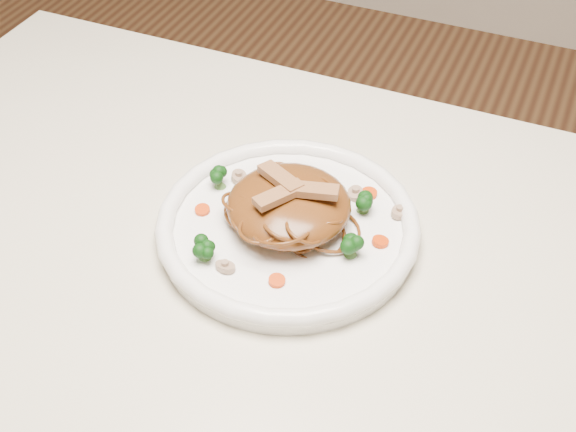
% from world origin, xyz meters
% --- Properties ---
extents(table, '(1.20, 0.80, 0.75)m').
position_xyz_m(table, '(0.00, 0.00, 0.65)').
color(table, beige).
rests_on(table, ground).
extents(plate, '(0.36, 0.36, 0.02)m').
position_xyz_m(plate, '(-0.02, 0.08, 0.76)').
color(plate, white).
rests_on(plate, table).
extents(noodle_mound, '(0.17, 0.17, 0.04)m').
position_xyz_m(noodle_mound, '(-0.03, 0.09, 0.79)').
color(noodle_mound, '#5D2F11').
rests_on(noodle_mound, plate).
extents(chicken_a, '(0.06, 0.03, 0.01)m').
position_xyz_m(chicken_a, '(-0.00, 0.09, 0.82)').
color(chicken_a, '#9F724B').
rests_on(chicken_a, noodle_mound).
extents(chicken_b, '(0.06, 0.05, 0.01)m').
position_xyz_m(chicken_b, '(-0.04, 0.09, 0.82)').
color(chicken_b, '#9F724B').
rests_on(chicken_b, noodle_mound).
extents(chicken_c, '(0.05, 0.06, 0.01)m').
position_xyz_m(chicken_c, '(-0.03, 0.07, 0.82)').
color(chicken_c, '#9F724B').
rests_on(chicken_c, noodle_mound).
extents(broccoli_0, '(0.03, 0.03, 0.03)m').
position_xyz_m(broccoli_0, '(0.04, 0.13, 0.78)').
color(broccoli_0, '#0C390B').
rests_on(broccoli_0, plate).
extents(broccoli_1, '(0.03, 0.03, 0.03)m').
position_xyz_m(broccoli_1, '(-0.12, 0.11, 0.78)').
color(broccoli_1, '#0C390B').
rests_on(broccoli_1, plate).
extents(broccoli_2, '(0.04, 0.04, 0.03)m').
position_xyz_m(broccoli_2, '(-0.08, -0.00, 0.78)').
color(broccoli_2, '#0C390B').
rests_on(broccoli_2, plate).
extents(broccoli_3, '(0.03, 0.03, 0.03)m').
position_xyz_m(broccoli_3, '(0.06, 0.06, 0.78)').
color(broccoli_3, '#0C390B').
rests_on(broccoli_3, plate).
extents(carrot_0, '(0.02, 0.02, 0.00)m').
position_xyz_m(carrot_0, '(0.04, 0.16, 0.77)').
color(carrot_0, '#D13C07').
rests_on(carrot_0, plate).
extents(carrot_1, '(0.02, 0.02, 0.00)m').
position_xyz_m(carrot_1, '(-0.12, 0.06, 0.77)').
color(carrot_1, '#D13C07').
rests_on(carrot_1, plate).
extents(carrot_2, '(0.02, 0.02, 0.00)m').
position_xyz_m(carrot_2, '(0.08, 0.09, 0.77)').
color(carrot_2, '#D13C07').
rests_on(carrot_2, plate).
extents(carrot_3, '(0.02, 0.02, 0.00)m').
position_xyz_m(carrot_3, '(-0.07, 0.15, 0.77)').
color(carrot_3, '#D13C07').
rests_on(carrot_3, plate).
extents(carrot_4, '(0.02, 0.02, 0.00)m').
position_xyz_m(carrot_4, '(0.00, -0.00, 0.77)').
color(carrot_4, '#D13C07').
rests_on(carrot_4, plate).
extents(mushroom_0, '(0.03, 0.03, 0.01)m').
position_xyz_m(mushroom_0, '(-0.06, -0.01, 0.77)').
color(mushroom_0, tan).
rests_on(mushroom_0, plate).
extents(mushroom_1, '(0.03, 0.03, 0.01)m').
position_xyz_m(mushroom_1, '(0.08, 0.14, 0.77)').
color(mushroom_1, tan).
rests_on(mushroom_1, plate).
extents(mushroom_2, '(0.03, 0.03, 0.01)m').
position_xyz_m(mushroom_2, '(-0.11, 0.13, 0.77)').
color(mushroom_2, tan).
rests_on(mushroom_2, plate).
extents(mushroom_3, '(0.03, 0.03, 0.01)m').
position_xyz_m(mushroom_3, '(0.03, 0.15, 0.77)').
color(mushroom_3, tan).
rests_on(mushroom_3, plate).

